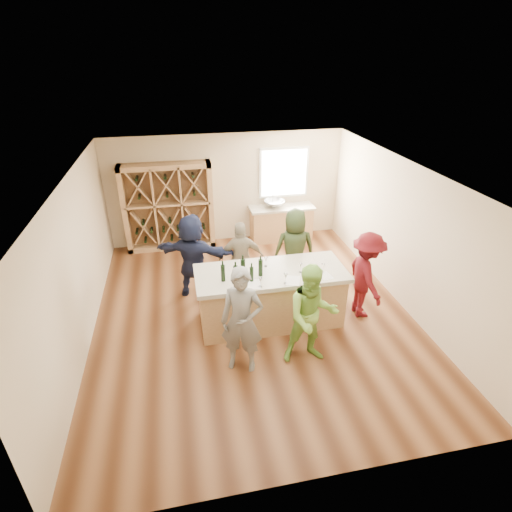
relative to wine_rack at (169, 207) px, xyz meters
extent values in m
cube|color=brown|center=(1.50, -3.27, -1.15)|extent=(6.00, 7.00, 0.10)
cube|color=white|center=(1.50, -3.27, 1.75)|extent=(6.00, 7.00, 0.10)
cube|color=beige|center=(1.50, 0.28, 0.30)|extent=(6.00, 0.10, 2.80)
cube|color=beige|center=(1.50, -6.82, 0.30)|extent=(6.00, 0.10, 2.80)
cube|color=beige|center=(-1.55, -3.27, 0.30)|extent=(0.10, 7.00, 2.80)
cube|color=beige|center=(4.55, -3.27, 0.30)|extent=(0.10, 7.00, 2.80)
cube|color=white|center=(3.00, 0.20, 0.65)|extent=(1.30, 0.06, 1.30)
cube|color=white|center=(3.00, 0.17, 0.65)|extent=(1.18, 0.01, 1.18)
cube|color=tan|center=(0.00, 0.00, 0.00)|extent=(2.20, 0.45, 2.20)
cube|color=tan|center=(2.90, -0.07, -0.67)|extent=(1.60, 0.58, 0.86)
cube|color=#B6AC95|center=(2.90, -0.07, -0.21)|extent=(1.70, 0.62, 0.06)
imported|color=silver|center=(2.70, -0.07, -0.09)|extent=(0.54, 0.54, 0.19)
cylinder|color=silver|center=(2.70, 0.11, -0.03)|extent=(0.02, 0.02, 0.30)
cube|color=tan|center=(1.77, -3.57, -0.60)|extent=(2.60, 1.00, 1.00)
cube|color=#B6AC95|center=(1.77, -3.57, -0.06)|extent=(2.72, 1.12, 0.08)
cylinder|color=black|center=(0.89, -3.72, 0.13)|extent=(0.09, 0.09, 0.30)
cylinder|color=black|center=(1.09, -3.83, 0.14)|extent=(0.10, 0.10, 0.33)
cylinder|color=black|center=(1.25, -3.64, 0.15)|extent=(0.10, 0.10, 0.34)
cylinder|color=black|center=(1.37, -3.82, 0.11)|extent=(0.08, 0.08, 0.27)
cylinder|color=black|center=(1.56, -3.68, 0.14)|extent=(0.10, 0.10, 0.32)
cone|color=white|center=(1.47, -4.03, 0.06)|extent=(0.07, 0.07, 0.16)
cone|color=white|center=(1.92, -4.02, 0.08)|extent=(0.09, 0.09, 0.20)
cone|color=white|center=(2.49, -4.07, 0.06)|extent=(0.07, 0.07, 0.16)
cone|color=white|center=(2.28, -3.70, 0.07)|extent=(0.08, 0.08, 0.17)
cone|color=white|center=(2.66, -3.80, 0.07)|extent=(0.07, 0.07, 0.17)
cube|color=white|center=(1.39, -3.94, -0.02)|extent=(0.27, 0.34, 0.00)
cube|color=white|center=(2.07, -3.96, -0.02)|extent=(0.33, 0.39, 0.00)
cube|color=white|center=(2.68, -3.92, -0.02)|extent=(0.24, 0.30, 0.00)
imported|color=slate|center=(1.05, -4.68, -0.19)|extent=(0.79, 0.68, 1.82)
imported|color=#8CC64C|center=(2.17, -4.73, -0.22)|extent=(0.89, 0.53, 1.77)
imported|color=#590F14|center=(3.57, -3.70, -0.24)|extent=(0.53, 1.11, 1.71)
imported|color=gray|center=(1.42, -2.46, -0.31)|extent=(0.96, 0.54, 1.59)
imported|color=#263319|center=(2.55, -2.44, -0.22)|extent=(0.92, 0.65, 1.77)
imported|color=#191E38|center=(0.45, -2.35, -0.21)|extent=(1.76, 1.18, 1.79)
cone|color=white|center=(1.72, -3.37, 0.07)|extent=(0.07, 0.07, 0.18)
camera|label=1|loc=(0.28, -9.58, 3.58)|focal=28.00mm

